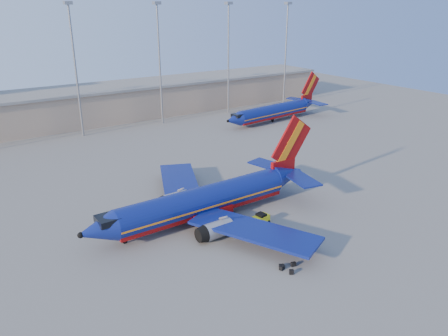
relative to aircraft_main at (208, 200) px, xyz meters
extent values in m
plane|color=slate|center=(2.90, 4.44, -2.67)|extent=(220.00, 220.00, 0.00)
cube|color=gray|center=(12.90, 62.44, 1.33)|extent=(120.00, 15.00, 8.00)
cube|color=slate|center=(12.90, 62.44, 5.53)|extent=(122.00, 16.00, 0.60)
cylinder|color=gray|center=(-2.10, 50.44, 11.33)|extent=(0.44, 0.44, 28.00)
cube|color=gray|center=(-2.10, 50.44, 25.63)|extent=(1.60, 1.60, 0.70)
cylinder|color=gray|center=(17.90, 50.44, 11.33)|extent=(0.44, 0.44, 28.00)
cube|color=gray|center=(17.90, 50.44, 25.63)|extent=(1.60, 1.60, 0.70)
cylinder|color=gray|center=(37.90, 50.44, 11.33)|extent=(0.44, 0.44, 28.00)
cube|color=gray|center=(37.90, 50.44, 25.63)|extent=(1.60, 1.60, 0.70)
cylinder|color=gray|center=(57.90, 50.44, 11.33)|extent=(0.44, 0.44, 28.00)
cube|color=gray|center=(57.90, 50.44, 25.63)|extent=(1.60, 1.60, 0.70)
cylinder|color=navy|center=(-0.89, -0.01, 0.17)|extent=(25.33, 4.31, 3.90)
cube|color=maroon|center=(-0.89, -0.01, -0.83)|extent=(25.32, 3.57, 1.37)
cube|color=orange|center=(-0.89, -0.01, -0.09)|extent=(25.33, 4.35, 0.23)
cone|color=navy|center=(-15.73, -0.26, 0.17)|extent=(4.49, 3.97, 3.90)
cube|color=black|center=(-14.36, -0.23, 1.17)|extent=(2.57, 2.78, 0.84)
cone|color=navy|center=(14.49, 0.24, 0.54)|extent=(5.54, 3.99, 3.90)
cube|color=maroon|center=(13.64, 0.22, 1.96)|extent=(4.43, 0.65, 2.32)
cube|color=maroon|center=(15.12, 0.25, 5.64)|extent=(7.73, 0.46, 8.40)
cube|color=orange|center=(14.91, 0.24, 5.64)|extent=(5.15, 0.53, 6.59)
cube|color=navy|center=(14.01, 3.81, 1.12)|extent=(4.59, 7.28, 0.23)
cube|color=navy|center=(14.12, -3.35, 1.12)|extent=(4.39, 7.22, 0.23)
cube|color=navy|center=(0.54, 9.28, -0.78)|extent=(11.24, 17.08, 0.37)
cube|color=navy|center=(0.84, -9.25, -0.78)|extent=(11.66, 17.02, 0.37)
cube|color=maroon|center=(-0.36, -0.01, -1.25)|extent=(6.38, 4.21, 1.05)
cylinder|color=gray|center=(-2.24, 5.44, -1.46)|extent=(3.83, 2.27, 2.21)
cylinder|color=gray|center=(-2.06, -5.51, -1.46)|extent=(3.83, 2.27, 2.21)
cylinder|color=gray|center=(-12.47, -0.20, -2.09)|extent=(0.26, 0.26, 1.16)
cylinder|color=black|center=(-12.47, -0.20, -2.34)|extent=(0.68, 0.27, 0.67)
cylinder|color=black|center=(0.65, 2.75, -2.23)|extent=(0.89, 0.59, 0.88)
cylinder|color=black|center=(0.74, -2.73, -2.23)|extent=(0.89, 0.59, 0.88)
cylinder|color=navy|center=(42.06, 36.47, -0.13)|extent=(22.89, 6.02, 3.49)
cube|color=maroon|center=(42.06, 36.47, -1.02)|extent=(22.82, 5.36, 1.23)
cube|color=orange|center=(42.06, 36.47, -0.36)|extent=(22.89, 6.05, 0.21)
cone|color=navy|center=(28.84, 34.97, -0.13)|extent=(4.33, 3.91, 3.49)
cube|color=black|center=(30.06, 35.11, 0.77)|extent=(2.53, 2.69, 0.75)
cone|color=navy|center=(55.75, 38.02, 0.20)|extent=(5.27, 4.02, 3.49)
cube|color=maroon|center=(55.00, 37.93, 1.48)|extent=(4.00, 0.96, 2.08)
cube|color=maroon|center=(56.31, 38.08, 4.78)|extent=(6.92, 1.08, 7.53)
cube|color=orange|center=(56.12, 38.06, 4.78)|extent=(4.62, 0.91, 5.90)
cube|color=navy|center=(55.01, 41.16, 0.72)|extent=(4.60, 6.62, 0.21)
cube|color=navy|center=(55.73, 34.79, 0.72)|extent=(3.40, 6.28, 0.21)
cylinder|color=black|center=(42.06, 36.47, -2.25)|extent=(0.73, 0.73, 0.85)
cube|color=yellow|center=(4.76, -5.77, -1.87)|extent=(2.44, 1.66, 1.07)
cube|color=black|center=(4.76, -5.77, -1.22)|extent=(1.26, 1.35, 0.38)
cylinder|color=black|center=(3.81, -5.34, -2.39)|extent=(0.58, 0.29, 0.56)
cylinder|color=black|center=(4.02, -6.50, -2.39)|extent=(0.58, 0.29, 0.56)
cylinder|color=black|center=(5.51, -5.05, -2.39)|extent=(0.58, 0.29, 0.56)
cylinder|color=black|center=(5.71, -6.21, -2.39)|extent=(0.58, 0.29, 0.56)
cube|color=black|center=(0.02, -15.53, -2.42)|extent=(0.71, 0.59, 0.50)
cube|color=black|center=(0.33, -16.79, -2.40)|extent=(0.59, 0.53, 0.54)
cube|color=black|center=(1.56, -15.74, -2.42)|extent=(0.63, 0.47, 0.50)
cube|color=black|center=(0.24, -15.21, -2.48)|extent=(0.68, 0.62, 0.39)
camera|label=1|loc=(-28.80, -46.73, 25.35)|focal=35.00mm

